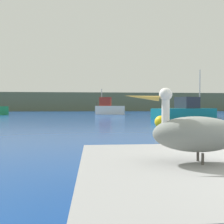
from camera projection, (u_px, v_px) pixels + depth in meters
name	position (u px, v px, depth m)	size (l,w,h in m)	color
hillside_backdrop	(101.00, 102.00, 71.82)	(140.00, 15.97, 5.18)	#5B664C
pier_dock	(195.00, 192.00, 2.63)	(2.62, 2.64, 0.67)	gray
pelican	(195.00, 133.00, 2.61)	(1.34, 0.63, 0.85)	gray
fishing_boat_white	(109.00, 108.00, 37.97)	(4.89, 2.80, 4.23)	white
fishing_boat_teal	(186.00, 111.00, 25.84)	(8.21, 5.48, 5.58)	teal
mooring_buoy	(161.00, 122.00, 13.70)	(0.77, 0.77, 0.77)	yellow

